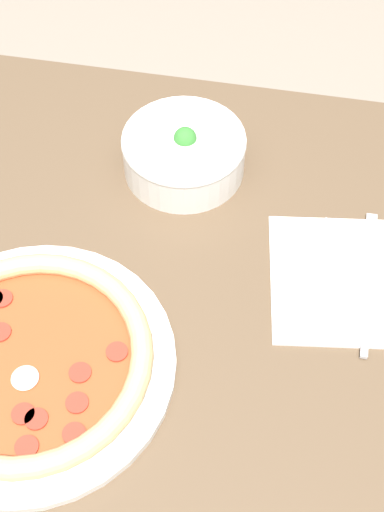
{
  "coord_description": "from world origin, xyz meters",
  "views": [
    {
      "loc": [
        0.2,
        -0.5,
        1.49
      ],
      "look_at": [
        0.11,
        0.03,
        0.76
      ],
      "focal_mm": 50.0,
      "sensor_mm": 36.0,
      "label": 1
    }
  ],
  "objects_px": {
    "knife": "(368,287)",
    "fork": "(325,275)",
    "pizza": "(29,360)",
    "bowl": "(184,151)"
  },
  "relations": [
    {
      "from": "bowl",
      "to": "fork",
      "type": "distance_m",
      "value": 0.26
    },
    {
      "from": "bowl",
      "to": "knife",
      "type": "bearing_deg",
      "value": -31.09
    },
    {
      "from": "bowl",
      "to": "knife",
      "type": "height_order",
      "value": "bowl"
    },
    {
      "from": "bowl",
      "to": "fork",
      "type": "height_order",
      "value": "bowl"
    },
    {
      "from": "knife",
      "to": "bowl",
      "type": "bearing_deg",
      "value": 59.22
    },
    {
      "from": "pizza",
      "to": "knife",
      "type": "xyz_separation_m",
      "value": [
        0.38,
        0.18,
        -0.01
      ]
    },
    {
      "from": "knife",
      "to": "fork",
      "type": "bearing_deg",
      "value": 82.22
    },
    {
      "from": "fork",
      "to": "knife",
      "type": "xyz_separation_m",
      "value": [
        0.05,
        -0.01,
        -0.0
      ]
    },
    {
      "from": "fork",
      "to": "knife",
      "type": "relative_size",
      "value": 0.83
    },
    {
      "from": "pizza",
      "to": "knife",
      "type": "relative_size",
      "value": 1.53
    }
  ]
}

